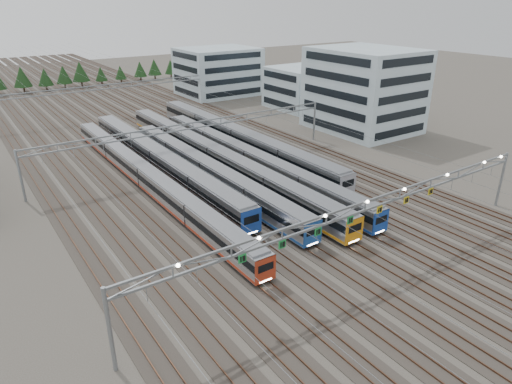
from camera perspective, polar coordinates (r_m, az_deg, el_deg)
ground at (r=53.53m, az=12.77°, el=-8.80°), size 400.00×400.00×0.00m
track_bed at (r=136.90m, az=-19.49°, el=10.86°), size 54.00×260.00×5.42m
train_a at (r=73.34m, az=-13.58°, el=1.88°), size 2.63×64.54×3.41m
train_b at (r=79.62m, az=-12.09°, el=3.95°), size 3.04×56.99×3.97m
train_c at (r=73.72m, az=-6.09°, el=2.63°), size 2.80×51.59×3.64m
train_d at (r=80.39m, az=-5.22°, el=4.49°), size 2.90×67.55×3.78m
train_e at (r=78.88m, az=-0.69°, el=4.14°), size 2.75×58.43×3.58m
train_f at (r=90.01m, az=-2.26°, el=6.76°), size 3.18×60.13×4.15m
gantry_near at (r=50.09m, az=13.54°, el=-1.98°), size 56.36×0.61×8.08m
gantry_mid at (r=80.82m, az=-7.84°, el=7.63°), size 56.36×0.36×8.00m
gantry_far at (r=121.81m, az=-17.78°, el=12.04°), size 56.36×0.36×8.00m
depot_bldg_south at (r=105.85m, az=13.32°, el=12.31°), size 18.00×22.00×17.70m
depot_bldg_mid at (r=125.70m, az=5.55°, el=12.83°), size 14.00×16.00×10.61m
depot_bldg_north at (r=143.35m, az=-4.75°, el=14.78°), size 22.00×18.00×13.74m
treeline at (r=164.36m, az=-24.01°, el=13.08°), size 87.50×5.60×7.02m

